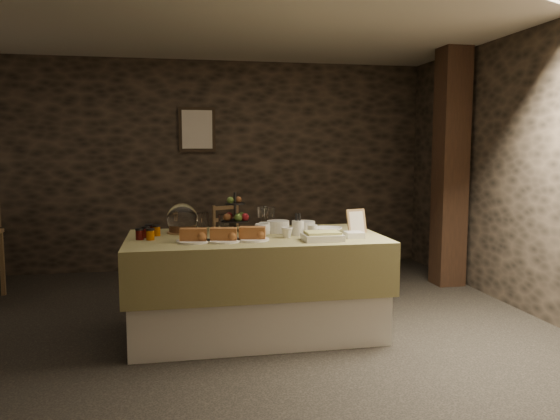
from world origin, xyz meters
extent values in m
cube|color=black|center=(0.00, 0.00, 0.00)|extent=(5.50, 5.00, 0.01)
cube|color=black|center=(0.00, 2.50, 1.30)|extent=(5.50, 0.02, 2.60)
cube|color=black|center=(0.00, -2.50, 1.30)|extent=(5.50, 0.02, 2.60)
cube|color=black|center=(2.75, 0.00, 1.30)|extent=(0.02, 5.00, 2.60)
cube|color=beige|center=(0.00, 0.00, 2.60)|extent=(5.50, 5.00, 0.01)
cube|color=silver|center=(0.20, -0.08, 0.38)|extent=(1.97, 1.01, 0.77)
cube|color=olive|center=(0.20, -0.08, 0.60)|extent=(2.05, 1.09, 0.42)
cube|color=brown|center=(-2.21, 1.57, 0.33)|extent=(0.04, 0.04, 0.66)
cube|color=brown|center=(0.24, 2.19, 0.21)|extent=(0.50, 0.49, 0.05)
cube|color=brown|center=(0.24, 2.35, 0.64)|extent=(0.34, 0.18, 0.37)
cube|color=black|center=(2.55, 1.14, 1.30)|extent=(0.30, 0.30, 2.60)
cube|color=black|center=(-0.15, 2.47, 1.75)|extent=(0.45, 0.03, 0.55)
cube|color=beige|center=(-0.15, 2.45, 1.75)|extent=(0.37, 0.01, 0.47)
cylinder|color=white|center=(0.41, 0.07, 0.86)|extent=(0.19, 0.19, 0.10)
cylinder|color=white|center=(0.64, 0.10, 0.85)|extent=(0.20, 0.20, 0.08)
cylinder|color=white|center=(0.55, -0.11, 0.87)|extent=(0.10, 0.10, 0.12)
imported|color=white|center=(0.25, -0.11, 0.86)|extent=(0.14, 0.14, 0.10)
imported|color=white|center=(0.43, -0.22, 0.85)|extent=(0.10, 0.10, 0.08)
cylinder|color=white|center=(0.29, 0.02, 0.86)|extent=(0.09, 0.09, 0.09)
cylinder|color=white|center=(0.65, -0.17, 0.86)|extent=(0.08, 0.08, 0.09)
imported|color=white|center=(0.81, -0.09, 0.84)|extent=(0.29, 0.29, 0.05)
cylinder|color=brown|center=(-0.38, 0.19, 0.82)|extent=(0.26, 0.26, 0.01)
cylinder|color=brown|center=(-0.38, 0.19, 0.86)|extent=(0.22, 0.22, 0.07)
sphere|color=white|center=(-0.38, 0.19, 0.93)|extent=(0.26, 0.26, 0.26)
cylinder|color=black|center=(0.07, 0.21, 0.98)|extent=(0.02, 0.02, 0.34)
cylinder|color=black|center=(0.07, 0.21, 0.90)|extent=(0.24, 0.24, 0.01)
cylinder|color=black|center=(0.07, 0.21, 1.05)|extent=(0.17, 0.17, 0.01)
sphere|color=#52742D|center=(0.13, 0.24, 0.93)|extent=(0.07, 0.07, 0.07)
sphere|color=maroon|center=(0.02, 0.25, 0.93)|extent=(0.07, 0.07, 0.07)
sphere|color=#52742D|center=(0.09, 0.15, 0.93)|extent=(0.07, 0.07, 0.07)
sphere|color=brown|center=(0.00, 0.18, 0.93)|extent=(0.07, 0.07, 0.07)
sphere|color=maroon|center=(0.15, 0.17, 0.93)|extent=(0.07, 0.07, 0.07)
cylinder|color=white|center=(-0.30, -0.29, 0.82)|extent=(0.26, 0.26, 0.01)
cube|color=brown|center=(-0.30, -0.29, 0.87)|extent=(0.21, 0.11, 0.09)
cylinder|color=white|center=(-0.08, -0.31, 0.82)|extent=(0.26, 0.26, 0.01)
cube|color=brown|center=(-0.08, -0.31, 0.87)|extent=(0.21, 0.13, 0.09)
cylinder|color=white|center=(0.15, -0.29, 0.82)|extent=(0.26, 0.26, 0.01)
cube|color=brown|center=(0.15, -0.29, 0.87)|extent=(0.22, 0.13, 0.09)
cylinder|color=#4E0E0D|center=(-0.67, 0.00, 0.85)|extent=(0.06, 0.06, 0.07)
cylinder|color=#BA5B08|center=(-0.63, -0.13, 0.85)|extent=(0.06, 0.06, 0.07)
cylinder|color=#4E0E0D|center=(-0.71, -0.10, 0.85)|extent=(0.06, 0.06, 0.07)
cylinder|color=#BA5B08|center=(-0.59, 0.07, 0.85)|extent=(0.06, 0.06, 0.07)
cylinder|color=#4E0E0D|center=(-0.65, 0.13, 0.85)|extent=(0.06, 0.06, 0.07)
cube|color=white|center=(0.68, -0.40, 0.84)|extent=(0.30, 0.22, 0.05)
cube|color=#CBC76D|center=(0.68, -0.40, 0.87)|extent=(0.26, 0.18, 0.02)
cube|color=white|center=(0.96, -0.31, 0.83)|extent=(0.14, 0.14, 0.04)
cube|color=brown|center=(1.06, -0.07, 0.90)|extent=(0.18, 0.10, 0.22)
cylinder|color=white|center=(-0.21, 0.23, 0.89)|extent=(0.10, 0.10, 0.16)
cylinder|color=white|center=(-0.03, 0.25, 0.88)|extent=(0.09, 0.09, 0.14)
camera|label=1|loc=(-0.43, -4.41, 1.51)|focal=35.00mm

